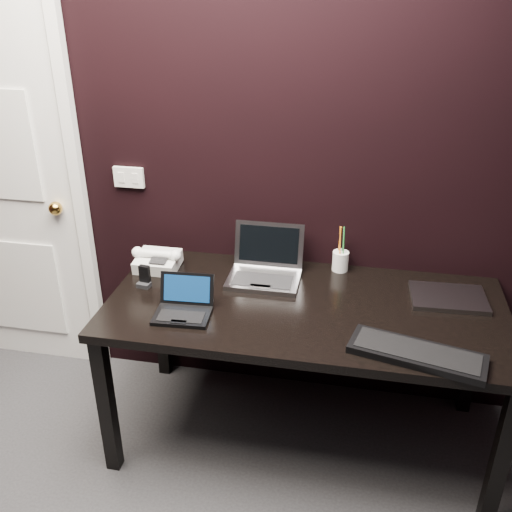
% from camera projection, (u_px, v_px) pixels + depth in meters
% --- Properties ---
extents(wall_back, '(4.00, 0.00, 4.00)m').
position_uv_depth(wall_back, '(255.00, 147.00, 2.59)').
color(wall_back, black).
rests_on(wall_back, ground).
extents(wall_switch, '(0.15, 0.02, 0.10)m').
position_uv_depth(wall_switch, '(129.00, 177.00, 2.76)').
color(wall_switch, silver).
rests_on(wall_switch, wall_back).
extents(desk, '(1.70, 0.80, 0.74)m').
position_uv_depth(desk, '(305.00, 320.00, 2.47)').
color(desk, black).
rests_on(desk, ground).
extents(netbook, '(0.24, 0.22, 0.15)m').
position_uv_depth(netbook, '(184.00, 308.00, 2.36)').
color(netbook, black).
rests_on(netbook, desk).
extents(silver_laptop, '(0.33, 0.30, 0.23)m').
position_uv_depth(silver_laptop, '(265.00, 270.00, 2.63)').
color(silver_laptop, '#9B9BA0').
rests_on(silver_laptop, desk).
extents(ext_keyboard, '(0.52, 0.28, 0.03)m').
position_uv_depth(ext_keyboard, '(417.00, 354.00, 2.10)').
color(ext_keyboard, black).
rests_on(ext_keyboard, desk).
extents(closed_laptop, '(0.33, 0.24, 0.02)m').
position_uv_depth(closed_laptop, '(448.00, 298.00, 2.46)').
color(closed_laptop, gray).
rests_on(closed_laptop, desk).
extents(desk_phone, '(0.24, 0.18, 0.12)m').
position_uv_depth(desk_phone, '(158.00, 260.00, 2.71)').
color(desk_phone, silver).
rests_on(desk_phone, desk).
extents(mobile_phone, '(0.06, 0.05, 0.10)m').
position_uv_depth(mobile_phone, '(145.00, 279.00, 2.56)').
color(mobile_phone, black).
rests_on(mobile_phone, desk).
extents(pen_cup, '(0.09, 0.09, 0.22)m').
position_uv_depth(pen_cup, '(340.00, 260.00, 2.69)').
color(pen_cup, white).
rests_on(pen_cup, desk).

